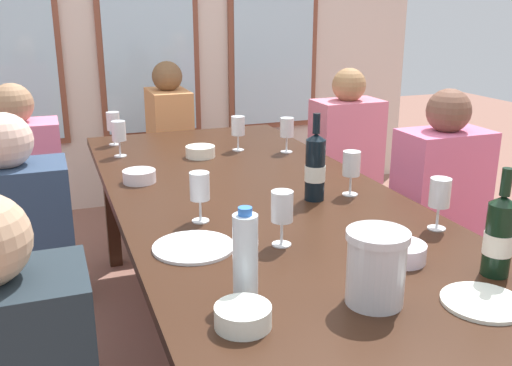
{
  "coord_description": "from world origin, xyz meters",
  "views": [
    {
      "loc": [
        -0.73,
        -2.0,
        1.45
      ],
      "look_at": [
        0.0,
        -0.02,
        0.79
      ],
      "focal_mm": 40.38,
      "sensor_mm": 36.0,
      "label": 1
    }
  ],
  "objects_px": {
    "wine_glass_1": "(238,128)",
    "metal_pitcher": "(376,267)",
    "tasting_bowl_0": "(243,316)",
    "wine_glass_4": "(440,195)",
    "seated_person_3": "(345,169)",
    "white_plate_0": "(483,302)",
    "tasting_bowl_2": "(139,176)",
    "seated_person_2": "(25,205)",
    "water_bottle": "(245,255)",
    "dining_table": "(255,209)",
    "wine_glass_6": "(119,133)",
    "seated_person_6": "(171,152)",
    "wine_bottle_0": "(315,167)",
    "wine_glass_0": "(200,187)",
    "white_plate_1": "(194,247)",
    "wine_glass_3": "(282,209)",
    "wine_glass_5": "(113,123)",
    "wine_glass_7": "(351,165)",
    "tasting_bowl_3": "(200,152)",
    "wine_bottle_1": "(499,236)",
    "tasting_bowl_1": "(401,252)",
    "seated_person_4": "(22,274)",
    "wine_glass_2": "(287,129)",
    "seated_person_5": "(438,219)"
  },
  "relations": [
    {
      "from": "wine_bottle_0",
      "to": "wine_glass_0",
      "type": "height_order",
      "value": "wine_bottle_0"
    },
    {
      "from": "white_plate_0",
      "to": "seated_person_6",
      "type": "height_order",
      "value": "seated_person_6"
    },
    {
      "from": "wine_glass_1",
      "to": "wine_glass_7",
      "type": "height_order",
      "value": "same"
    },
    {
      "from": "wine_glass_4",
      "to": "seated_person_2",
      "type": "xyz_separation_m",
      "value": [
        -1.31,
        1.37,
        -0.33
      ]
    },
    {
      "from": "dining_table",
      "to": "metal_pitcher",
      "type": "bearing_deg",
      "value": -90.84
    },
    {
      "from": "wine_glass_2",
      "to": "wine_glass_3",
      "type": "distance_m",
      "value": 1.16
    },
    {
      "from": "wine_bottle_0",
      "to": "wine_glass_3",
      "type": "height_order",
      "value": "wine_bottle_0"
    },
    {
      "from": "tasting_bowl_1",
      "to": "dining_table",
      "type": "bearing_deg",
      "value": 104.79
    },
    {
      "from": "metal_pitcher",
      "to": "wine_glass_7",
      "type": "relative_size",
      "value": 1.09
    },
    {
      "from": "tasting_bowl_2",
      "to": "seated_person_2",
      "type": "bearing_deg",
      "value": 133.28
    },
    {
      "from": "tasting_bowl_0",
      "to": "tasting_bowl_3",
      "type": "bearing_deg",
      "value": 78.69
    },
    {
      "from": "tasting_bowl_1",
      "to": "wine_glass_4",
      "type": "relative_size",
      "value": 0.82
    },
    {
      "from": "seated_person_4",
      "to": "seated_person_5",
      "type": "relative_size",
      "value": 1.0
    },
    {
      "from": "tasting_bowl_3",
      "to": "wine_glass_7",
      "type": "relative_size",
      "value": 0.82
    },
    {
      "from": "wine_glass_1",
      "to": "white_plate_0",
      "type": "bearing_deg",
      "value": -87.53
    },
    {
      "from": "white_plate_0",
      "to": "white_plate_1",
      "type": "bearing_deg",
      "value": 135.61
    },
    {
      "from": "tasting_bowl_0",
      "to": "wine_glass_4",
      "type": "xyz_separation_m",
      "value": [
        0.8,
        0.35,
        0.09
      ]
    },
    {
      "from": "white_plate_1",
      "to": "seated_person_4",
      "type": "height_order",
      "value": "seated_person_4"
    },
    {
      "from": "wine_glass_2",
      "to": "seated_person_3",
      "type": "height_order",
      "value": "seated_person_3"
    },
    {
      "from": "wine_glass_1",
      "to": "metal_pitcher",
      "type": "bearing_deg",
      "value": -96.32
    },
    {
      "from": "wine_glass_1",
      "to": "wine_glass_3",
      "type": "height_order",
      "value": "same"
    },
    {
      "from": "seated_person_3",
      "to": "dining_table",
      "type": "bearing_deg",
      "value": -135.73
    },
    {
      "from": "wine_glass_0",
      "to": "white_plate_1",
      "type": "bearing_deg",
      "value": -110.33
    },
    {
      "from": "wine_bottle_1",
      "to": "metal_pitcher",
      "type": "bearing_deg",
      "value": -176.97
    },
    {
      "from": "wine_glass_0",
      "to": "seated_person_3",
      "type": "distance_m",
      "value": 1.6
    },
    {
      "from": "wine_bottle_1",
      "to": "tasting_bowl_1",
      "type": "bearing_deg",
      "value": 139.11
    },
    {
      "from": "tasting_bowl_0",
      "to": "seated_person_3",
      "type": "relative_size",
      "value": 0.12
    },
    {
      "from": "white_plate_0",
      "to": "seated_person_2",
      "type": "distance_m",
      "value": 2.15
    },
    {
      "from": "seated_person_3",
      "to": "white_plate_0",
      "type": "bearing_deg",
      "value": -108.98
    },
    {
      "from": "water_bottle",
      "to": "wine_bottle_0",
      "type": "bearing_deg",
      "value": 51.65
    },
    {
      "from": "wine_glass_7",
      "to": "seated_person_4",
      "type": "xyz_separation_m",
      "value": [
        -1.22,
        0.17,
        -0.34
      ]
    },
    {
      "from": "wine_glass_6",
      "to": "seated_person_6",
      "type": "relative_size",
      "value": 0.16
    },
    {
      "from": "white_plate_0",
      "to": "wine_bottle_1",
      "type": "bearing_deg",
      "value": 40.46
    },
    {
      "from": "white_plate_1",
      "to": "tasting_bowl_1",
      "type": "distance_m",
      "value": 0.62
    },
    {
      "from": "wine_glass_3",
      "to": "wine_glass_5",
      "type": "height_order",
      "value": "same"
    },
    {
      "from": "tasting_bowl_1",
      "to": "wine_glass_5",
      "type": "xyz_separation_m",
      "value": [
        -0.6,
        1.74,
        0.09
      ]
    },
    {
      "from": "tasting_bowl_2",
      "to": "seated_person_3",
      "type": "height_order",
      "value": "seated_person_3"
    },
    {
      "from": "dining_table",
      "to": "wine_glass_6",
      "type": "height_order",
      "value": "wine_glass_6"
    },
    {
      "from": "tasting_bowl_0",
      "to": "wine_glass_6",
      "type": "distance_m",
      "value": 1.67
    },
    {
      "from": "wine_glass_7",
      "to": "seated_person_6",
      "type": "distance_m",
      "value": 1.8
    },
    {
      "from": "wine_bottle_0",
      "to": "wine_glass_6",
      "type": "distance_m",
      "value": 1.09
    },
    {
      "from": "wine_glass_2",
      "to": "seated_person_5",
      "type": "xyz_separation_m",
      "value": [
        0.5,
        -0.58,
        -0.33
      ]
    },
    {
      "from": "tasting_bowl_3",
      "to": "wine_glass_3",
      "type": "xyz_separation_m",
      "value": [
        -0.04,
        -1.12,
        0.09
      ]
    },
    {
      "from": "water_bottle",
      "to": "wine_glass_4",
      "type": "height_order",
      "value": "water_bottle"
    },
    {
      "from": "wine_bottle_1",
      "to": "seated_person_2",
      "type": "distance_m",
      "value": 2.14
    },
    {
      "from": "white_plate_1",
      "to": "tasting_bowl_1",
      "type": "height_order",
      "value": "tasting_bowl_1"
    },
    {
      "from": "tasting_bowl_0",
      "to": "wine_glass_6",
      "type": "bearing_deg",
      "value": 92.03
    },
    {
      "from": "wine_glass_5",
      "to": "seated_person_4",
      "type": "bearing_deg",
      "value": -115.18
    },
    {
      "from": "wine_glass_6",
      "to": "tasting_bowl_0",
      "type": "bearing_deg",
      "value": -87.97
    },
    {
      "from": "wine_glass_0",
      "to": "seated_person_5",
      "type": "xyz_separation_m",
      "value": [
        1.15,
        0.2,
        -0.34
      ]
    }
  ]
}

